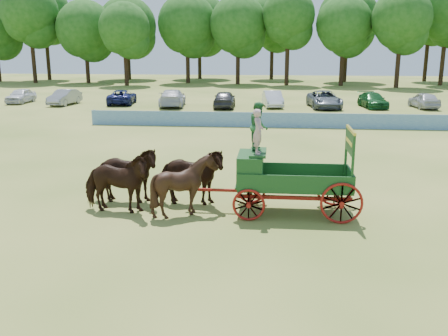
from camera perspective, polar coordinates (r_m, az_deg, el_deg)
ground at (r=17.94m, az=8.09°, el=-4.69°), size 160.00×160.00×0.00m
horse_lead_left at (r=17.53m, az=-12.27°, el=-1.72°), size 2.57×1.32×2.11m
horse_lead_right at (r=18.54m, az=-11.24°, el=-0.81°), size 2.53×1.21×2.11m
horse_wheel_left at (r=16.96m, az=-4.52°, el=-1.96°), size 2.24×2.08×2.11m
horse_wheel_right at (r=18.00m, az=-3.91°, el=-1.02°), size 2.52×1.19×2.11m
farm_dray at (r=17.11m, az=5.57°, el=0.28°), size 6.00×2.00×3.79m
sponsor_banner at (r=35.37m, az=5.39°, el=5.48°), size 26.00×0.08×1.05m
parked_cars at (r=47.38m, az=8.26°, el=7.80°), size 55.50×7.19×1.61m
treeline at (r=77.50m, az=2.92°, el=16.50°), size 90.21×24.10×14.97m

